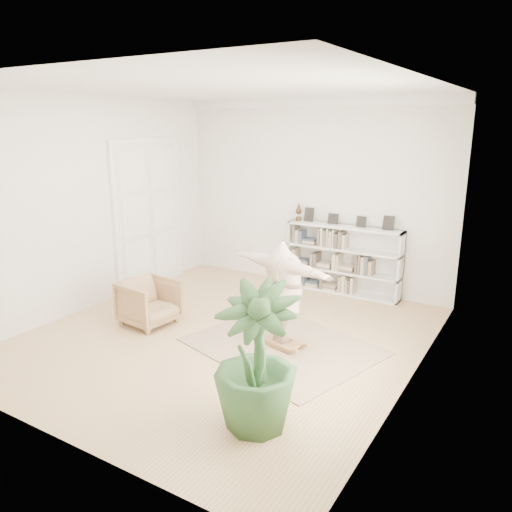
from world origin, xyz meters
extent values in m
plane|color=tan|center=(0.00, 0.00, 0.00)|extent=(6.00, 6.00, 0.00)
plane|color=silver|center=(0.00, 3.00, 1.80)|extent=(5.50, 0.00, 5.50)
plane|color=silver|center=(0.00, -3.00, 1.80)|extent=(5.50, 0.00, 5.50)
plane|color=silver|center=(-2.75, 0.00, 1.80)|extent=(0.00, 6.00, 6.00)
plane|color=silver|center=(2.75, 0.00, 1.80)|extent=(0.00, 6.00, 6.00)
plane|color=white|center=(0.00, 0.00, 3.60)|extent=(6.00, 6.00, 0.00)
cube|color=white|center=(0.00, 2.94, 3.51)|extent=(5.50, 0.12, 0.18)
cube|color=white|center=(-2.71, 1.30, 1.40)|extent=(0.08, 1.78, 2.92)
cube|color=silver|center=(-2.69, 0.90, 1.40)|extent=(0.06, 0.78, 2.80)
cube|color=silver|center=(-2.69, 1.70, 1.40)|extent=(0.06, 0.78, 2.80)
cube|color=silver|center=(-0.33, 2.81, 0.65)|extent=(0.04, 0.35, 1.30)
cube|color=silver|center=(1.83, 2.81, 0.65)|extent=(0.04, 0.35, 1.30)
cube|color=silver|center=(0.75, 2.96, 0.65)|extent=(2.20, 0.04, 1.30)
cube|color=silver|center=(0.75, 2.81, 0.02)|extent=(2.20, 0.35, 0.04)
cube|color=silver|center=(0.75, 2.81, 0.43)|extent=(2.20, 0.35, 0.04)
cube|color=silver|center=(0.75, 2.81, 0.86)|extent=(2.20, 0.35, 0.04)
cube|color=silver|center=(0.75, 2.81, 1.28)|extent=(2.20, 0.35, 0.04)
cube|color=black|center=(0.00, 2.85, 1.42)|extent=(0.18, 0.07, 0.24)
cube|color=black|center=(0.50, 2.85, 1.42)|extent=(0.18, 0.07, 0.24)
cube|color=black|center=(1.05, 2.85, 1.42)|extent=(0.18, 0.07, 0.24)
cube|color=black|center=(1.55, 2.85, 1.42)|extent=(0.18, 0.07, 0.24)
imported|color=tan|center=(-1.33, -0.23, 0.36)|extent=(0.88, 0.86, 0.73)
cube|color=tan|center=(0.91, 0.12, 0.01)|extent=(2.96, 2.62, 0.02)
cube|color=olive|center=(0.91, 0.12, 0.08)|extent=(0.62, 0.47, 0.03)
cube|color=olive|center=(0.91, 0.12, 0.04)|extent=(0.38, 0.16, 0.04)
cube|color=olive|center=(0.91, 0.12, 0.04)|extent=(0.38, 0.16, 0.04)
cube|color=olive|center=(0.91, 0.12, 0.08)|extent=(0.22, 0.11, 0.11)
cube|color=olive|center=(0.91, 0.12, 0.08)|extent=(0.22, 0.11, 0.11)
imported|color=tan|center=(0.91, 0.12, 0.88)|extent=(1.89, 0.98, 1.48)
imported|color=#2B5028|center=(1.60, -1.75, 0.80)|extent=(0.95, 0.95, 1.59)
camera|label=1|loc=(4.03, -5.77, 3.15)|focal=35.00mm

